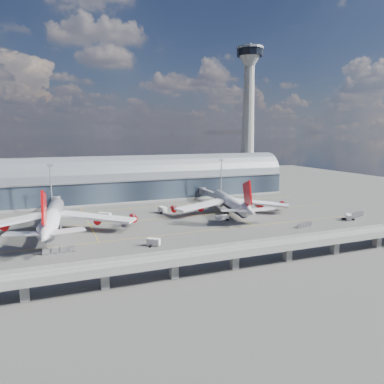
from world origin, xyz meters
name	(u,v)px	position (x,y,z in m)	size (l,w,h in m)	color
ground	(175,228)	(0.00, 0.00, 0.00)	(500.00, 500.00, 0.00)	#474744
taxi_lines	(161,217)	(0.00, 22.11, 0.01)	(200.00, 80.12, 0.01)	gold
terminal	(134,182)	(0.00, 77.99, 11.34)	(200.00, 30.00, 28.00)	#1D2530
control_tower	(248,119)	(85.00, 83.00, 51.64)	(19.00, 19.00, 103.00)	gray
guideway	(235,252)	(0.00, -55.00, 5.29)	(220.00, 8.50, 7.20)	gray
floodlight_mast_left	(51,187)	(-50.00, 55.00, 13.63)	(3.00, 0.70, 25.70)	gray
floodlight_mast_right	(221,179)	(50.00, 55.00, 13.63)	(3.00, 0.70, 25.70)	gray
airliner_left	(52,218)	(-51.26, 11.07, 6.62)	(72.33, 76.05, 23.16)	white
airliner_right	(231,203)	(37.22, 17.39, 5.50)	(63.64, 66.59, 21.22)	white
jet_bridge_left	(57,203)	(-47.49, 53.12, 5.18)	(4.40, 28.00, 7.25)	gray
jet_bridge_right	(211,194)	(41.04, 51.18, 5.18)	(4.40, 32.00, 7.25)	gray
service_truck_0	(53,230)	(-51.07, 11.12, 1.46)	(3.26, 7.07, 2.82)	silver
service_truck_1	(153,242)	(-16.73, -22.43, 1.43)	(5.31, 4.64, 2.84)	silver
service_truck_2	(222,218)	(25.67, 4.70, 1.36)	(7.51, 3.64, 2.62)	silver
service_truck_3	(348,217)	(83.17, -17.48, 1.40)	(5.15, 5.82, 2.73)	silver
service_truck_4	(163,210)	(4.15, 32.00, 1.67)	(3.64, 6.09, 3.32)	silver
service_truck_5	(104,216)	(-26.67, 29.56, 1.57)	(6.50, 5.87, 3.07)	silver
cargo_train_0	(60,250)	(-49.92, -17.84, 1.02)	(11.77, 2.28, 1.95)	gray
cargo_train_1	(304,225)	(54.56, -20.39, 0.85)	(9.74, 4.46, 1.62)	gray
cargo_train_2	(357,215)	(92.44, -13.63, 1.02)	(11.64, 5.71, 1.95)	gray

